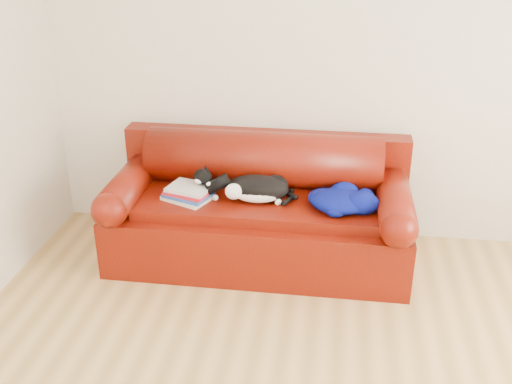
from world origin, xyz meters
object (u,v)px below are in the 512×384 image
blanket (342,200)px  cat (257,189)px  book_stack (189,193)px  sofa_base (259,229)px

blanket → cat: bearing=176.7°
book_stack → cat: (0.47, 0.04, 0.04)m
book_stack → cat: cat is taller
sofa_base → book_stack: book_stack is taller
sofa_base → blanket: blanket is taller
cat → book_stack: bearing=164.5°
sofa_base → book_stack: 0.58m
book_stack → sofa_base: bearing=13.6°
blanket → book_stack: bearing=-179.5°
sofa_base → blanket: bearing=-10.4°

